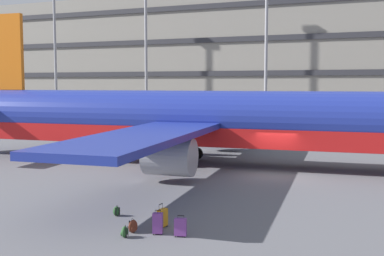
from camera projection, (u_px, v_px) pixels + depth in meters
The scene contains 12 objects.
ground_plane at pixel (274, 175), 29.75m from camera, with size 600.00×600.00×0.00m, color #5B5B60.
terminal_structure at pixel (345, 58), 70.62m from camera, with size 131.30×21.16×18.33m.
airliner at pixel (204, 122), 33.30m from camera, with size 41.66×33.74×10.80m.
light_mast_far_left at pixel (55, 24), 67.72m from camera, with size 1.80×0.50×23.93m.
light_mast_left at pixel (146, 14), 62.27m from camera, with size 1.80×0.50×25.26m.
light_mast_center_left at pixel (267, 20), 56.47m from camera, with size 1.80×0.50×22.25m.
suitcase_silver at pixel (180, 227), 17.68m from camera, with size 0.48×0.31×0.78m.
suitcase_orange at pixel (158, 223), 17.95m from camera, with size 0.42×0.34×0.90m.
suitcase_laid_flat at pixel (162, 218), 18.81m from camera, with size 0.27×0.49×0.92m.
backpack_small at pixel (133, 227), 18.15m from camera, with size 0.36×0.42×0.55m.
backpack_navy at pixel (124, 232), 17.61m from camera, with size 0.31×0.41×0.46m.
backpack_black at pixel (116, 211), 20.49m from camera, with size 0.39×0.39×0.46m.
Camera 1 is at (6.53, -29.06, 5.56)m, focal length 45.70 mm.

